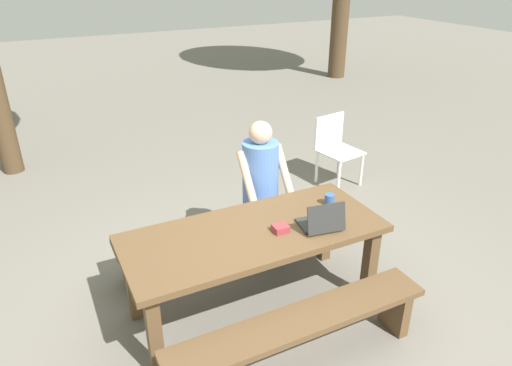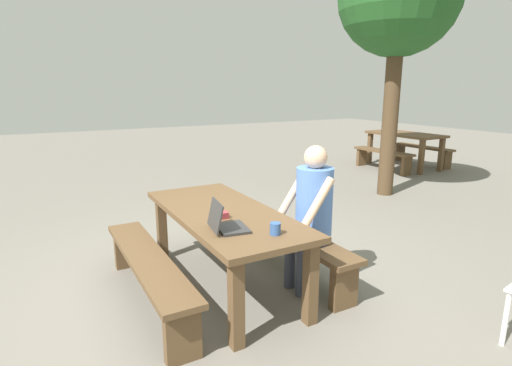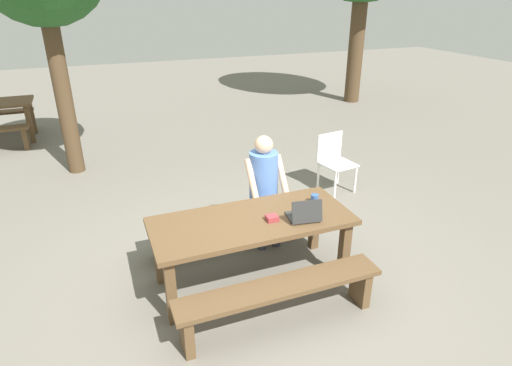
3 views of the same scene
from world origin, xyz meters
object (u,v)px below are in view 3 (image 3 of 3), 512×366
Objects in this scene: picnic_table_front at (252,228)px; person_seated at (265,183)px; small_pouch at (272,218)px; laptop at (304,214)px; plastic_chair at (334,160)px; coffee_mug at (315,199)px.

picnic_table_front is 0.78m from person_seated.
small_pouch is (0.17, -0.10, 0.13)m from picnic_table_front.
laptop is at bearing -17.83° from small_pouch.
laptop reaches higher than picnic_table_front.
person_seated is at bearing -76.95° from laptop.
plastic_chair is (1.74, 1.72, -0.29)m from small_pouch.
small_pouch is 1.23× the size of coffee_mug.
coffee_mug is 0.65m from person_seated.
person_seated is 1.81m from plastic_chair.
laptop is at bearing -137.66° from plastic_chair.
laptop is 0.85m from person_seated.
plastic_chair reaches higher than picnic_table_front.
laptop is at bearing -133.58° from coffee_mug.
picnic_table_front is at bearing -148.73° from plastic_chair.
plastic_chair reaches higher than coffee_mug.
laptop is at bearing -22.64° from picnic_table_front.
plastic_chair is at bearing 52.46° from coffee_mug.
laptop is 3.70× the size of coffee_mug.
person_seated reaches higher than plastic_chair.
small_pouch is 0.59m from coffee_mug.
plastic_chair is at bearing 32.77° from person_seated.
coffee_mug is 0.11× the size of plastic_chair.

